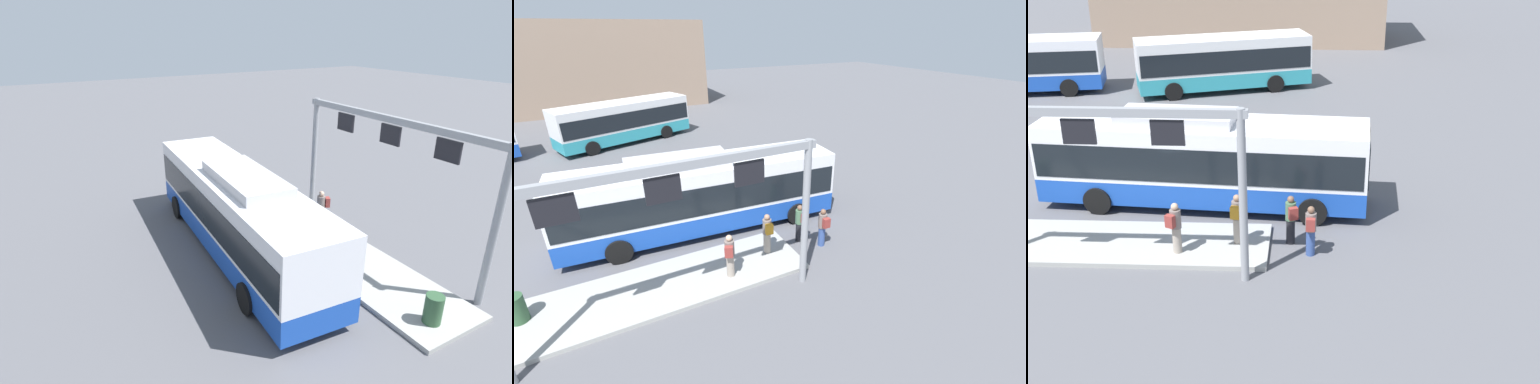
{
  "view_description": "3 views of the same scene",
  "coord_description": "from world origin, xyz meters",
  "views": [
    {
      "loc": [
        -12.68,
        6.42,
        8.11
      ],
      "look_at": [
        1.46,
        -1.69,
        1.61
      ],
      "focal_mm": 29.17,
      "sensor_mm": 36.0,
      "label": 1
    },
    {
      "loc": [
        -3.74,
        -13.38,
        8.22
      ],
      "look_at": [
        2.92,
        -0.7,
        1.44
      ],
      "focal_mm": 24.67,
      "sensor_mm": 36.0,
      "label": 2
    },
    {
      "loc": [
        3.73,
        -20.8,
        10.07
      ],
      "look_at": [
        2.92,
        -1.76,
        1.33
      ],
      "focal_mm": 44.6,
      "sensor_mm": 36.0,
      "label": 3
    }
  ],
  "objects": [
    {
      "name": "ground_plane",
      "position": [
        0.0,
        0.0,
        0.0
      ],
      "size": [
        120.0,
        120.0,
        0.0
      ],
      "primitive_type": "plane",
      "color": "#56565B"
    },
    {
      "name": "platform_curb",
      "position": [
        -2.49,
        -3.22,
        0.08
      ],
      "size": [
        10.0,
        2.8,
        0.16
      ],
      "primitive_type": "cube",
      "color": "#9E9E99",
      "rests_on": "ground"
    },
    {
      "name": "bus_main",
      "position": [
        -0.01,
        0.0,
        1.81
      ],
      "size": [
        11.74,
        3.37,
        3.46
      ],
      "rotation": [
        0.0,
        0.0,
        -0.07
      ],
      "color": "#1947AD",
      "rests_on": "ground"
    },
    {
      "name": "bus_background_left",
      "position": [
        -1.26,
        15.27,
        1.78
      ],
      "size": [
        10.11,
        5.56,
        3.1
      ],
      "rotation": [
        0.0,
        0.0,
        3.47
      ],
      "color": "teal",
      "rests_on": "ground"
    },
    {
      "name": "person_boarding",
      "position": [
        3.19,
        -2.84,
        0.89
      ],
      "size": [
        0.47,
        0.59,
        1.67
      ],
      "rotation": [
        0.0,
        0.0,
        1.92
      ],
      "color": "black",
      "rests_on": "ground"
    },
    {
      "name": "person_waiting_near",
      "position": [
        1.51,
        -3.16,
        1.05
      ],
      "size": [
        0.38,
        0.56,
        1.67
      ],
      "rotation": [
        0.0,
        0.0,
        1.43
      ],
      "color": "gray",
      "rests_on": "platform_curb"
    },
    {
      "name": "person_waiting_mid",
      "position": [
        3.82,
        -3.56,
        0.89
      ],
      "size": [
        0.35,
        0.53,
        1.67
      ],
      "rotation": [
        0.0,
        0.0,
        1.54
      ],
      "color": "#334C8C",
      "rests_on": "ground"
    },
    {
      "name": "person_waiting_far",
      "position": [
        -0.3,
        -3.84,
        1.05
      ],
      "size": [
        0.51,
        0.6,
        1.67
      ],
      "rotation": [
        0.0,
        0.0,
        1.12
      ],
      "color": "gray",
      "rests_on": "platform_curb"
    },
    {
      "name": "platform_sign_gantry",
      "position": [
        -2.4,
        -5.05,
        3.74
      ],
      "size": [
        9.06,
        0.24,
        5.2
      ],
      "color": "gray",
      "rests_on": "ground"
    },
    {
      "name": "station_building",
      "position": [
        -1.74,
        30.62,
        4.4
      ],
      "size": [
        21.82,
        8.0,
        8.81
      ],
      "primitive_type": "cube",
      "color": "gray",
      "rests_on": "ground"
    },
    {
      "name": "trash_bin",
      "position": [
        -6.73,
        -2.84,
        0.61
      ],
      "size": [
        0.52,
        0.52,
        0.9
      ],
      "primitive_type": "cylinder",
      "color": "#2D5133",
      "rests_on": "platform_curb"
    }
  ]
}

